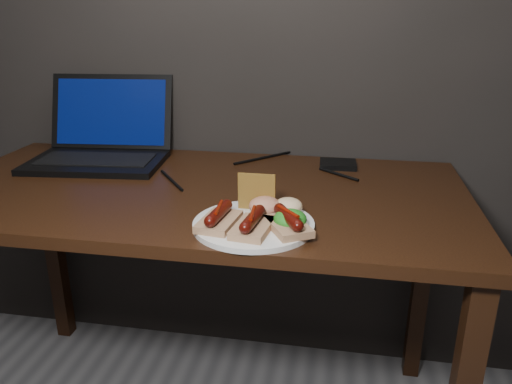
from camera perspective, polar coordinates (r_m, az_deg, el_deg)
The scene contains 12 objects.
desk at distance 1.36m, azimuth -6.54°, elevation -3.01°, with size 1.40×0.70×0.75m.
laptop at distance 1.62m, azimuth -17.17°, elevation 5.40°, with size 0.42×0.37×0.25m.
hard_drive at distance 1.51m, azimuth 9.34°, elevation 3.15°, with size 0.11×0.09×0.02m, color black.
desk_cables at distance 1.48m, azimuth -5.57°, elevation 2.85°, with size 0.82×0.42×0.01m.
plate at distance 1.08m, azimuth -0.28°, elevation -3.74°, with size 0.26×0.26×0.01m, color white.
bread_sausage_left at distance 1.06m, azimuth -4.27°, elevation -2.97°, with size 0.08×0.12×0.04m.
bread_sausage_center at distance 1.02m, azimuth -0.39°, elevation -3.67°, with size 0.08×0.12×0.04m.
bread_sausage_right at distance 1.03m, azimuth 3.68°, elevation -3.46°, with size 0.12×0.13×0.04m.
crispbread at distance 1.13m, azimuth 0.06°, elevation 0.04°, with size 0.09×0.01×0.09m, color #AF8630.
salad_greens at distance 1.04m, azimuth 3.93°, elevation -3.09°, with size 0.07×0.07×0.04m, color #165D12.
salsa_mound at distance 1.11m, azimuth 1.03°, elevation -1.59°, with size 0.07×0.07×0.04m, color #9C100F.
coleslaw_mound at distance 1.12m, azimuth 3.71°, elevation -1.60°, with size 0.06×0.06×0.04m, color silver.
Camera 1 is at (0.37, 0.19, 1.19)m, focal length 35.00 mm.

